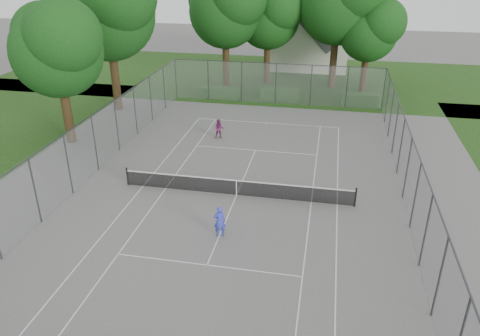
% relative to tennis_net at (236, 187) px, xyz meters
% --- Properties ---
extents(ground, '(120.00, 120.00, 0.00)m').
position_rel_tennis_net_xyz_m(ground, '(0.00, 0.00, -0.51)').
color(ground, '#615F5C').
rests_on(ground, ground).
extents(grass_far, '(60.00, 20.00, 0.00)m').
position_rel_tennis_net_xyz_m(grass_far, '(0.00, 26.00, -0.51)').
color(grass_far, '#1D4012').
rests_on(grass_far, ground).
extents(court_markings, '(11.03, 23.83, 0.01)m').
position_rel_tennis_net_xyz_m(court_markings, '(0.00, 0.00, -0.50)').
color(court_markings, silver).
rests_on(court_markings, ground).
extents(tennis_net, '(12.87, 0.10, 1.10)m').
position_rel_tennis_net_xyz_m(tennis_net, '(0.00, 0.00, 0.00)').
color(tennis_net, black).
rests_on(tennis_net, ground).
extents(perimeter_fence, '(18.08, 34.08, 3.52)m').
position_rel_tennis_net_xyz_m(perimeter_fence, '(0.00, 0.00, 1.30)').
color(perimeter_fence, '#38383D').
rests_on(perimeter_fence, ground).
extents(tree_far_left, '(7.66, 6.99, 11.01)m').
position_rel_tennis_net_xyz_m(tree_far_left, '(-5.31, 21.45, 7.05)').
color(tree_far_left, '#312212').
rests_on(tree_far_left, ground).
extents(tree_far_midleft, '(6.92, 6.32, 9.94)m').
position_rel_tennis_net_xyz_m(tree_far_midleft, '(-1.65, 23.60, 6.32)').
color(tree_far_midleft, '#312212').
rests_on(tree_far_midleft, ground).
extents(tree_far_right, '(5.95, 5.44, 8.56)m').
position_rel_tennis_net_xyz_m(tree_far_right, '(7.67, 22.11, 5.36)').
color(tree_far_right, '#312212').
rests_on(tree_far_right, ground).
extents(tree_side_back, '(8.47, 7.73, 12.17)m').
position_rel_tennis_net_xyz_m(tree_side_back, '(-12.73, 12.89, 7.86)').
color(tree_side_back, '#312212').
rests_on(tree_side_back, ground).
extents(tree_side_front, '(6.82, 6.23, 9.80)m').
position_rel_tennis_net_xyz_m(tree_side_front, '(-12.91, 5.43, 6.22)').
color(tree_side_front, '#312212').
rests_on(tree_side_front, ground).
extents(hedge_left, '(3.66, 1.10, 0.92)m').
position_rel_tennis_net_xyz_m(hedge_left, '(-5.24, 17.88, -0.05)').
color(hedge_left, '#224D19').
rests_on(hedge_left, ground).
extents(hedge_mid, '(3.45, 0.99, 1.09)m').
position_rel_tennis_net_xyz_m(hedge_mid, '(0.25, 18.04, 0.03)').
color(hedge_mid, '#224D19').
rests_on(hedge_mid, ground).
extents(hedge_right, '(3.32, 1.22, 1.00)m').
position_rel_tennis_net_xyz_m(hedge_right, '(7.29, 17.99, -0.01)').
color(hedge_right, '#224D19').
rests_on(hedge_right, ground).
extents(house, '(8.60, 6.67, 10.71)m').
position_rel_tennis_net_xyz_m(house, '(1.82, 31.38, 3.80)').
color(house, silver).
rests_on(house, ground).
extents(girl_player, '(0.65, 0.51, 1.58)m').
position_rel_tennis_net_xyz_m(girl_player, '(0.02, -4.06, 0.28)').
color(girl_player, blue).
rests_on(girl_player, ground).
extents(woman_player, '(0.79, 0.67, 1.42)m').
position_rel_tennis_net_xyz_m(woman_player, '(-2.91, 8.09, 0.20)').
color(woman_player, '#712559').
rests_on(woman_player, ground).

